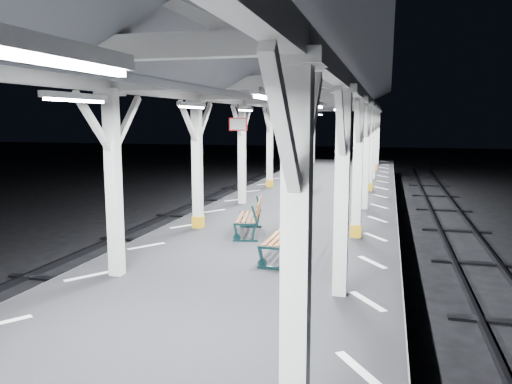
% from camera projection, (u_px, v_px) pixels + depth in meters
% --- Properties ---
extents(ground, '(120.00, 120.00, 0.00)m').
position_uv_depth(ground, '(253.00, 299.00, 10.60)').
color(ground, black).
rests_on(ground, ground).
extents(platform, '(6.00, 50.00, 1.00)m').
position_uv_depth(platform, '(253.00, 277.00, 10.53)').
color(platform, black).
rests_on(platform, ground).
extents(hazard_stripes_left, '(1.00, 48.00, 0.01)m').
position_uv_depth(hazard_stripes_left, '(146.00, 246.00, 11.08)').
color(hazard_stripes_left, silver).
rests_on(hazard_stripes_left, platform).
extents(hazard_stripes_right, '(1.00, 48.00, 0.01)m').
position_uv_depth(hazard_stripes_right, '(372.00, 262.00, 9.83)').
color(hazard_stripes_right, silver).
rests_on(hazard_stripes_right, platform).
extents(track_left, '(2.20, 60.00, 0.16)m').
position_uv_depth(track_left, '(50.00, 277.00, 11.86)').
color(track_left, '#2D2D33').
rests_on(track_left, ground).
extents(track_right, '(2.20, 60.00, 0.16)m').
position_uv_depth(track_right, '(510.00, 320.00, 9.32)').
color(track_right, '#2D2D33').
rests_on(track_right, ground).
extents(canopy, '(5.40, 49.00, 4.65)m').
position_uv_depth(canopy, '(252.00, 81.00, 9.92)').
color(canopy, silver).
rests_on(canopy, platform).
extents(bench_near, '(0.63, 1.61, 0.87)m').
position_uv_depth(bench_near, '(286.00, 237.00, 10.00)').
color(bench_near, black).
rests_on(bench_near, platform).
extents(bench_mid, '(0.87, 1.66, 0.86)m').
position_uv_depth(bench_mid, '(252.00, 216.00, 12.15)').
color(bench_mid, black).
rests_on(bench_mid, platform).
extents(bench_far, '(0.61, 1.60, 0.86)m').
position_uv_depth(bench_far, '(304.00, 180.00, 19.38)').
color(bench_far, black).
rests_on(bench_far, platform).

